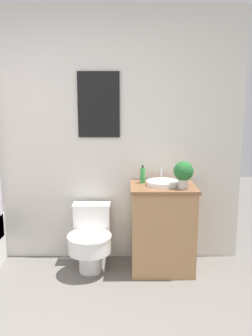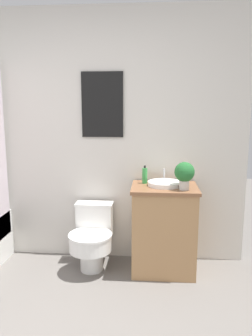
% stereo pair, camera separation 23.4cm
% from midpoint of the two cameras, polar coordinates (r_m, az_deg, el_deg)
% --- Properties ---
extents(wall_back, '(3.51, 0.07, 2.50)m').
position_cam_midpoint_polar(wall_back, '(3.35, -12.36, 5.19)').
color(wall_back, silver).
rests_on(wall_back, ground_plane).
extents(toilet, '(0.41, 0.53, 0.62)m').
position_cam_midpoint_polar(toilet, '(3.24, -8.37, -12.02)').
color(toilet, white).
rests_on(toilet, ground_plane).
extents(vanity, '(0.61, 0.49, 0.83)m').
position_cam_midpoint_polar(vanity, '(3.19, 4.14, -10.33)').
color(vanity, '#AD7F51').
rests_on(vanity, ground_plane).
extents(sink, '(0.31, 0.35, 0.13)m').
position_cam_midpoint_polar(sink, '(3.08, 4.21, -2.60)').
color(sink, white).
rests_on(sink, vanity).
extents(soap_bottle, '(0.05, 0.05, 0.17)m').
position_cam_midpoint_polar(soap_bottle, '(3.14, 0.71, -1.28)').
color(soap_bottle, green).
rests_on(soap_bottle, vanity).
extents(potted_plant, '(0.18, 0.18, 0.25)m').
position_cam_midpoint_polar(potted_plant, '(2.95, 7.68, -0.79)').
color(potted_plant, beige).
rests_on(potted_plant, vanity).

